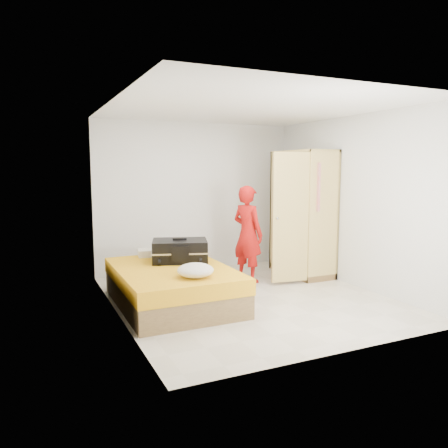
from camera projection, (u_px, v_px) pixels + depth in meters
name	position (u px, v px, depth m)	size (l,w,h in m)	color
room	(250.00, 206.00, 5.94)	(4.00, 4.02, 2.60)	beige
bed	(173.00, 286.00, 5.81)	(1.42, 2.02, 0.50)	olive
wardrobe	(301.00, 216.00, 7.36)	(1.17, 1.20, 2.10)	#E5C870
person	(248.00, 234.00, 6.93)	(0.56, 0.37, 1.54)	red
suitcase	(180.00, 251.00, 6.15)	(0.91, 0.77, 0.33)	black
round_cushion	(195.00, 270.00, 5.25)	(0.44, 0.44, 0.17)	white
pillow	(157.00, 252.00, 6.56)	(0.56, 0.29, 0.10)	white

